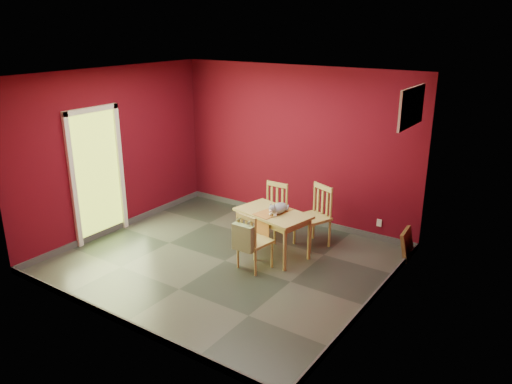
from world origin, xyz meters
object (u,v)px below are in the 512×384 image
Objects in this scene: chair_far_right at (315,215)px; tote_bag at (243,238)px; chair_far_left at (273,210)px; cat at (279,206)px; dining_table at (273,217)px; picture_frame at (407,244)px; chair_near at (253,240)px.

chair_far_right is 2.18× the size of tote_bag.
chair_far_left reaches higher than cat.
tote_bag is (0.00, -0.77, -0.04)m from dining_table.
picture_frame is (1.65, 0.98, -0.56)m from cat.
chair_far_left reaches higher than tote_bag.
dining_table is at bearing -118.87° from chair_far_right.
chair_far_left is at bearing -167.54° from picture_frame.
chair_near is (0.37, -1.10, -0.02)m from chair_far_left.
dining_table is at bearing -149.94° from picture_frame.
picture_frame is (1.73, 1.00, -0.38)m from dining_table.
picture_frame is at bearing 30.06° from dining_table.
dining_table is 0.21m from cat.
dining_table is 0.75m from chair_far_right.
chair_far_right is (0.36, 0.65, -0.10)m from dining_table.
chair_far_right is at bearing 75.84° from tote_bag.
picture_frame is at bearing 12.46° from chair_far_left.
tote_bag is 0.83m from cat.
chair_far_left reaches higher than picture_frame.
dining_table is 2.69× the size of tote_bag.
cat is at bearing 84.00° from tote_bag.
chair_near is 1.89× the size of picture_frame.
chair_near is 1.93× the size of tote_bag.
chair_near is at bearing -60.15° from cat.
chair_far_left is (-0.35, 0.54, -0.14)m from dining_table.
chair_far_left is 1.36m from tote_bag.
picture_frame is (1.71, 1.56, -0.22)m from chair_near.
picture_frame is at bearing 14.28° from chair_far_right.
chair_far_left is 2.02× the size of tote_bag.
dining_table is 0.66m from chair_far_left.
cat reaches higher than picture_frame.
cat is at bearing -113.61° from chair_far_right.
picture_frame is at bearing 66.68° from cat.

